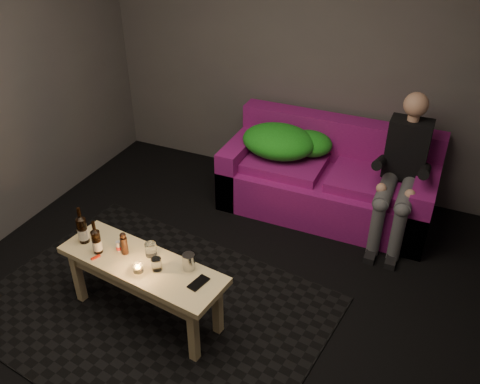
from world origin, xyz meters
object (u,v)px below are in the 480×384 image
object	(u,v)px
coffee_table	(143,272)
beer_bottle_a	(82,229)
sofa	(328,181)
steel_cup	(189,262)
person	(402,169)
beer_bottle_b	(96,241)

from	to	relation	value
coffee_table	beer_bottle_a	distance (m)	0.52
sofa	steel_cup	xyz separation A→B (m)	(-0.45, -1.76, 0.26)
coffee_table	steel_cup	distance (m)	0.36
person	coffee_table	bearing A→B (deg)	-129.50
sofa	coffee_table	size ratio (longest dim) A/B	1.50
beer_bottle_b	steel_cup	distance (m)	0.65
beer_bottle_a	beer_bottle_b	bearing A→B (deg)	-19.28
person	beer_bottle_a	bearing A→B (deg)	-138.48
coffee_table	sofa	bearing A→B (deg)	67.26
coffee_table	beer_bottle_b	world-z (taller)	beer_bottle_b
sofa	steel_cup	distance (m)	1.84
coffee_table	steel_cup	bearing A→B (deg)	13.45
person	steel_cup	world-z (taller)	person
sofa	coffee_table	world-z (taller)	sofa
coffee_table	beer_bottle_a	xyz separation A→B (m)	(-0.48, 0.03, 0.19)
person	sofa	bearing A→B (deg)	166.46
sofa	beer_bottle_b	size ratio (longest dim) A/B	7.33
beer_bottle_b	steel_cup	size ratio (longest dim) A/B	2.24
beer_bottle_a	beer_bottle_b	distance (m)	0.17
sofa	person	xyz separation A→B (m)	(0.62, -0.15, 0.35)
steel_cup	sofa	bearing A→B (deg)	75.60
coffee_table	beer_bottle_b	distance (m)	0.37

